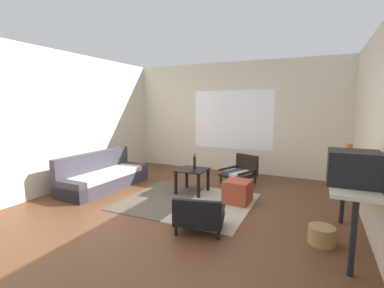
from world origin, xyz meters
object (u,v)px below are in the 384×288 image
at_px(couch, 103,177).
at_px(glass_bottle, 195,162).
at_px(console_shelf, 349,186).
at_px(armchair_striped_foreground, 199,216).
at_px(armchair_by_window, 241,171).
at_px(clay_vase, 348,162).
at_px(wicker_basket, 322,235).
at_px(coffee_table, 192,174).
at_px(crt_television, 353,168).
at_px(ottoman_orange, 238,192).

xyz_separation_m(couch, glass_bottle, (1.79, 0.56, 0.35)).
xyz_separation_m(console_shelf, glass_bottle, (-2.50, 1.14, -0.15)).
height_order(couch, armchair_striped_foreground, couch).
height_order(armchair_by_window, clay_vase, clay_vase).
distance_m(clay_vase, wicker_basket, 1.01).
bearing_deg(coffee_table, armchair_by_window, 59.07).
bearing_deg(coffee_table, couch, -166.13).
distance_m(armchair_by_window, glass_bottle, 1.21).
bearing_deg(glass_bottle, clay_vase, -16.24).
distance_m(couch, glass_bottle, 1.91).
height_order(console_shelf, glass_bottle, console_shelf).
xyz_separation_m(armchair_by_window, wicker_basket, (1.59, -2.21, -0.15)).
height_order(glass_bottle, wicker_basket, glass_bottle).
bearing_deg(crt_television, console_shelf, 89.29).
bearing_deg(console_shelf, wicker_basket, -157.40).
relative_size(couch, coffee_table, 3.55).
bearing_deg(glass_bottle, crt_television, -29.10).
distance_m(coffee_table, glass_bottle, 0.25).
relative_size(armchair_by_window, crt_television, 1.62).
xyz_separation_m(armchair_by_window, armchair_striped_foreground, (0.12, -2.54, -0.04)).
relative_size(couch, armchair_striped_foreground, 2.61).
bearing_deg(glass_bottle, couch, -162.56).
height_order(coffee_table, glass_bottle, glass_bottle).
bearing_deg(couch, clay_vase, -2.21).
bearing_deg(coffee_table, glass_bottle, 92.35).
bearing_deg(wicker_basket, console_shelf, 22.60).
bearing_deg(wicker_basket, armchair_by_window, 125.62).
relative_size(coffee_table, glass_bottle, 1.97).
bearing_deg(wicker_basket, ottoman_orange, 143.86).
bearing_deg(couch, armchair_striped_foreground, -21.38).
xyz_separation_m(armchair_by_window, console_shelf, (1.84, -2.11, 0.46)).
height_order(armchair_striped_foreground, clay_vase, clay_vase).
bearing_deg(clay_vase, couch, 177.79).
bearing_deg(ottoman_orange, coffee_table, 169.63).
relative_size(coffee_table, armchair_striped_foreground, 0.74).
bearing_deg(armchair_by_window, ottoman_orange, -77.44).
distance_m(armchair_by_window, armchair_striped_foreground, 2.54).
height_order(armchair_striped_foreground, glass_bottle, glass_bottle).
xyz_separation_m(glass_bottle, wicker_basket, (2.24, -1.24, -0.47)).
relative_size(clay_vase, glass_bottle, 1.30).
height_order(ottoman_orange, console_shelf, console_shelf).
distance_m(couch, armchair_by_window, 2.89).
xyz_separation_m(armchair_by_window, ottoman_orange, (0.28, -1.26, -0.06)).
relative_size(armchair_striped_foreground, wicker_basket, 2.38).
relative_size(armchair_striped_foreground, glass_bottle, 2.68).
bearing_deg(armchair_striped_foreground, wicker_basket, 12.44).
xyz_separation_m(couch, clay_vase, (4.29, -0.17, 0.72)).
distance_m(coffee_table, ottoman_orange, 0.96).
height_order(ottoman_orange, clay_vase, clay_vase).
relative_size(coffee_table, clay_vase, 1.51).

